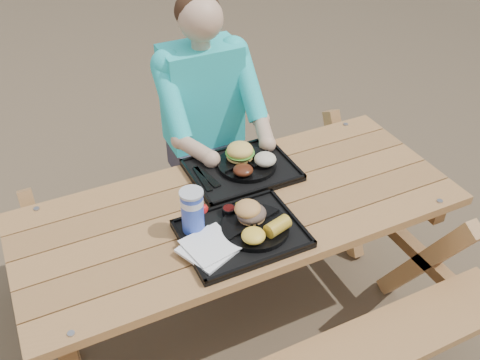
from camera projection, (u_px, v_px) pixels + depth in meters
name	position (u px, v px, depth m)	size (l,w,h in m)	color
ground	(240.00, 322.00, 2.63)	(60.00, 60.00, 0.00)	#999999
picnic_table	(240.00, 269.00, 2.40)	(1.80, 1.49, 0.75)	#999999
tray_near	(242.00, 235.00, 2.02)	(0.45, 0.35, 0.02)	black
tray_far	(242.00, 171.00, 2.35)	(0.45, 0.35, 0.02)	black
plate_near	(255.00, 227.00, 2.02)	(0.26, 0.26, 0.02)	black
plate_far	(247.00, 164.00, 2.35)	(0.26, 0.26, 0.02)	black
napkin_stack	(209.00, 248.00, 1.93)	(0.18, 0.18, 0.02)	white
soda_cup	(193.00, 212.00, 1.98)	(0.08, 0.08, 0.17)	#1939BD
condiment_bbq	(229.00, 211.00, 2.09)	(0.05, 0.05, 0.03)	#310605
condiment_mustard	(240.00, 207.00, 2.11)	(0.05, 0.05, 0.03)	gold
sandwich	(252.00, 207.00, 2.02)	(0.11, 0.11, 0.11)	#D3904A
mac_cheese	(253.00, 236.00, 1.94)	(0.09, 0.09, 0.04)	yellow
corn_cob	(278.00, 226.00, 1.97)	(0.10, 0.10, 0.06)	gold
cutlery_far	(207.00, 176.00, 2.29)	(0.03, 0.18, 0.01)	black
burger	(240.00, 147.00, 2.34)	(0.12, 0.12, 0.11)	#F8C857
baked_beans	(243.00, 170.00, 2.27)	(0.09, 0.09, 0.04)	#4F200F
potato_salad	(265.00, 159.00, 2.32)	(0.10, 0.10, 0.05)	beige
diner	(205.00, 135.00, 2.80)	(0.48, 0.84, 1.28)	#1CC4C5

